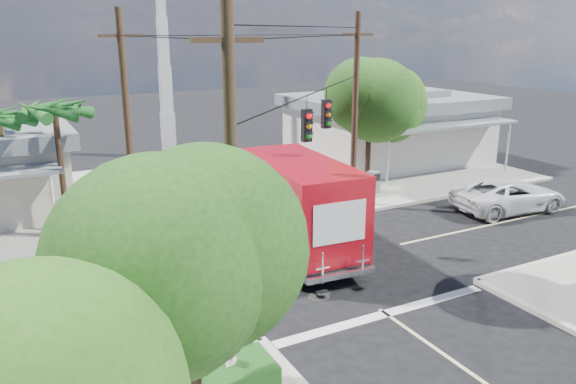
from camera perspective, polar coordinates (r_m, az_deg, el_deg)
ground at (r=20.68m, az=2.61°, el=-7.24°), size 120.00×120.00×0.00m
sidewalk_ne at (r=35.06m, az=9.00°, el=2.53°), size 14.12×14.12×0.14m
road_markings at (r=19.53m, az=4.82°, el=-8.72°), size 32.00×32.00×0.01m
building_ne at (r=36.43m, az=10.19°, el=6.60°), size 11.80×10.20×4.50m
radio_tower at (r=37.82m, az=-12.42°, el=11.90°), size 0.80×0.80×17.00m
tree_sw_front at (r=9.97m, az=-10.06°, el=-6.94°), size 3.88×3.78×6.03m
tree_ne_front at (r=28.81m, az=8.40°, el=9.13°), size 4.21×4.14×6.66m
tree_ne_back at (r=32.18m, az=9.83°, el=8.74°), size 3.77×3.66×5.82m
palm_nw_front at (r=24.14m, az=-22.60°, el=7.40°), size 3.01×3.08×5.59m
utility_poles at (r=19.99m, az=-3.51°, el=5.95°), size 12.00×10.68×9.00m
vending_boxes at (r=28.74m, az=7.58°, el=0.85°), size 1.90×0.50×1.10m
delivery_truck at (r=21.30m, az=0.20°, el=-1.16°), size 3.22×8.65×3.68m
parked_car at (r=28.23m, az=21.53°, el=-0.29°), size 5.70×3.03×1.53m
pedestrian at (r=12.98m, az=-5.69°, el=-18.18°), size 0.66×0.61×1.52m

